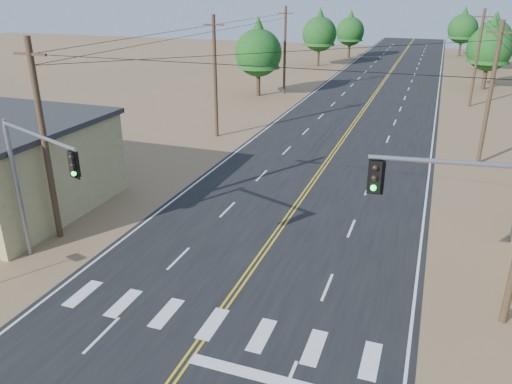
% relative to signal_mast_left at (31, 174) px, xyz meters
% --- Properties ---
extents(road, '(15.00, 200.00, 0.02)m').
position_rel_signal_mast_left_xyz_m(road, '(9.01, 20.65, -4.55)').
color(road, black).
rests_on(road, ground).
extents(utility_pole_left_near, '(1.80, 0.30, 10.00)m').
position_rel_signal_mast_left_xyz_m(utility_pole_left_near, '(-1.49, 2.65, 0.56)').
color(utility_pole_left_near, '#4C3826').
rests_on(utility_pole_left_near, ground).
extents(utility_pole_left_mid, '(1.80, 0.30, 10.00)m').
position_rel_signal_mast_left_xyz_m(utility_pole_left_mid, '(-1.49, 22.65, 0.56)').
color(utility_pole_left_mid, '#4C3826').
rests_on(utility_pole_left_mid, ground).
extents(utility_pole_left_far, '(1.80, 0.30, 10.00)m').
position_rel_signal_mast_left_xyz_m(utility_pole_left_far, '(-1.49, 42.65, 0.56)').
color(utility_pole_left_far, '#4C3826').
rests_on(utility_pole_left_far, ground).
extents(utility_pole_right_mid, '(1.80, 0.30, 10.00)m').
position_rel_signal_mast_left_xyz_m(utility_pole_right_mid, '(19.51, 22.65, 0.56)').
color(utility_pole_right_mid, '#4C3826').
rests_on(utility_pole_right_mid, ground).
extents(utility_pole_right_far, '(1.80, 0.30, 10.00)m').
position_rel_signal_mast_left_xyz_m(utility_pole_right_far, '(19.51, 42.65, 0.56)').
color(utility_pole_right_far, '#4C3826').
rests_on(utility_pole_right_far, ground).
extents(signal_mast_left, '(5.62, 2.42, 6.68)m').
position_rel_signal_mast_left_xyz_m(signal_mast_left, '(0.00, 0.00, 0.00)').
color(signal_mast_left, gray).
rests_on(signal_mast_left, ground).
extents(signal_mast_right, '(5.97, 1.15, 7.17)m').
position_rel_signal_mast_left_xyz_m(signal_mast_right, '(18.30, 0.41, 0.30)').
color(signal_mast_right, gray).
rests_on(signal_mast_right, ground).
extents(tree_left_near, '(5.40, 5.40, 9.00)m').
position_rel_signal_mast_left_xyz_m(tree_left_near, '(-3.96, 40.29, 0.95)').
color(tree_left_near, '#3F2D1E').
rests_on(tree_left_near, ground).
extents(tree_left_mid, '(5.44, 5.44, 9.07)m').
position_rel_signal_mast_left_xyz_m(tree_left_mid, '(-2.88, 66.49, 0.99)').
color(tree_left_mid, '#3F2D1E').
rests_on(tree_left_mid, ground).
extents(tree_left_far, '(4.99, 4.99, 8.32)m').
position_rel_signal_mast_left_xyz_m(tree_left_far, '(0.01, 78.34, 0.53)').
color(tree_left_far, '#3F2D1E').
rests_on(tree_left_far, ground).
extents(tree_right_near, '(5.46, 5.46, 9.09)m').
position_rel_signal_mast_left_xyz_m(tree_right_near, '(21.46, 53.77, 1.00)').
color(tree_right_near, '#3F2D1E').
rests_on(tree_right_near, ground).
extents(tree_right_mid, '(5.29, 5.29, 8.82)m').
position_rel_signal_mast_left_xyz_m(tree_right_mid, '(23.01, 70.40, 0.84)').
color(tree_right_mid, '#3F2D1E').
rests_on(tree_right_mid, ground).
extents(tree_right_far, '(5.30, 5.30, 8.84)m').
position_rel_signal_mast_left_xyz_m(tree_right_far, '(19.07, 87.71, 0.85)').
color(tree_right_far, '#3F2D1E').
rests_on(tree_right_far, ground).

